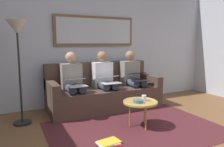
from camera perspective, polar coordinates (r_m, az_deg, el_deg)
The scene contains 15 objects.
wall_rear at distance 4.77m, azimuth -4.73°, elevation 7.94°, with size 6.00×0.12×2.60m, color #B7BCC6.
area_rug at distance 3.46m, azimuth 6.30°, elevation -14.17°, with size 2.60×1.80×0.01m, color #4C1E23.
couch at distance 4.44m, azimuth -2.34°, elevation -4.92°, with size 2.20×0.90×0.90m.
framed_mirror at distance 4.69m, azimuth -4.34°, elevation 11.00°, with size 1.75×0.05×0.62m.
coffee_table at distance 3.42m, azimuth 7.40°, elevation -7.50°, with size 0.53×0.53×0.42m.
cup at distance 3.46m, azimuth 8.36°, elevation -6.33°, with size 0.07×0.07×0.09m, color silver.
bowl at distance 3.35m, azimuth 6.87°, elevation -7.16°, with size 0.15×0.15×0.05m, color slate.
person_left at distance 4.61m, azimuth 5.30°, elevation -0.69°, with size 0.38×0.58×1.14m.
laptop_black at distance 4.41m, azimuth 6.91°, elevation -0.80°, with size 0.31×0.38×0.16m.
person_middle at distance 4.32m, azimuth -2.00°, elevation -1.26°, with size 0.38×0.58×1.14m.
laptop_white at distance 4.09m, azimuth -0.58°, elevation -1.56°, with size 0.35×0.32×0.14m.
person_right at distance 4.11m, azimuth -10.20°, elevation -1.87°, with size 0.38×0.58×1.14m.
laptop_silver at distance 3.87m, azimuth -9.21°, elevation -2.23°, with size 0.32×0.32×0.14m.
magazine_stack at distance 2.98m, azimuth -0.78°, elevation -17.62°, with size 0.32×0.26×0.03m.
standing_lamp at distance 3.71m, azimuth -23.47°, elevation 8.35°, with size 0.32×0.32×1.66m.
Camera 1 is at (1.71, 1.86, 1.32)m, focal length 35.00 mm.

